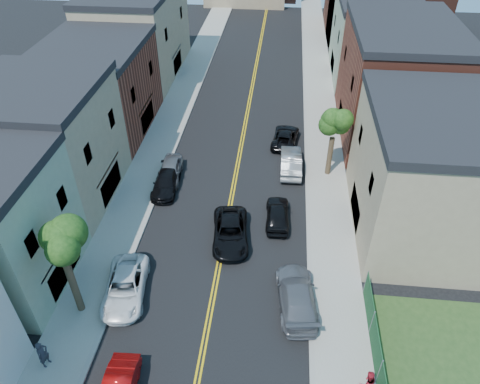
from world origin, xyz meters
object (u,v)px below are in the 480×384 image
(black_car_right, at_px, (278,214))
(silver_car_right, at_px, (291,162))
(white_pickup, at_px, (125,287))
(pedestrian_right, at_px, (367,383))
(grey_car_right, at_px, (297,296))
(black_suv_lane, at_px, (230,232))
(black_car_left, at_px, (166,182))
(grey_car_left, at_px, (170,170))
(dark_car_right_far, at_px, (285,137))
(pedestrian_left, at_px, (43,354))

(black_car_right, bearing_deg, silver_car_right, -99.06)
(white_pickup, relative_size, pedestrian_right, 2.91)
(white_pickup, height_order, silver_car_right, silver_car_right)
(grey_car_right, relative_size, black_suv_lane, 1.05)
(black_car_left, distance_m, black_suv_lane, 8.11)
(silver_car_right, relative_size, pedestrian_right, 2.77)
(grey_car_left, distance_m, silver_car_right, 10.46)
(black_car_right, xyz_separation_m, pedestrian_right, (5.02, -13.09, 0.33))
(silver_car_right, xyz_separation_m, dark_car_right_far, (-0.57, 4.39, -0.16))
(black_car_left, relative_size, black_suv_lane, 0.88)
(silver_car_right, relative_size, pedestrian_left, 2.75)
(white_pickup, xyz_separation_m, pedestrian_right, (14.32, -5.12, 0.32))
(black_car_right, relative_size, dark_car_right_far, 0.89)
(white_pickup, relative_size, black_car_right, 1.23)
(black_suv_lane, xyz_separation_m, pedestrian_right, (8.32, -10.76, 0.32))
(grey_car_right, distance_m, pedestrian_right, 6.52)
(grey_car_right, relative_size, pedestrian_left, 3.05)
(black_car_right, relative_size, pedestrian_left, 2.35)
(grey_car_right, bearing_deg, black_car_right, -86.15)
(black_car_left, height_order, grey_car_right, grey_car_right)
(grey_car_left, bearing_deg, grey_car_right, -53.09)
(silver_car_right, xyz_separation_m, black_suv_lane, (-4.21, -9.33, -0.09))
(black_car_left, xyz_separation_m, silver_car_right, (10.21, 3.87, 0.15))
(black_car_left, bearing_deg, silver_car_right, 18.77)
(pedestrian_right, bearing_deg, grey_car_left, -68.01)
(grey_car_right, xyz_separation_m, black_suv_lane, (-4.74, 5.31, -0.07))
(black_car_left, xyz_separation_m, pedestrian_right, (14.32, -16.22, 0.38))
(white_pickup, xyz_separation_m, dark_car_right_far, (9.64, 19.36, -0.07))
(white_pickup, xyz_separation_m, pedestrian_left, (-2.86, -5.23, 0.33))
(grey_car_left, xyz_separation_m, pedestrian_left, (-2.86, -17.92, 0.31))
(black_car_left, distance_m, silver_car_right, 10.92)
(white_pickup, height_order, dark_car_right_far, white_pickup)
(silver_car_right, height_order, black_suv_lane, silver_car_right)
(black_suv_lane, distance_m, pedestrian_right, 13.60)
(pedestrian_left, bearing_deg, grey_car_left, 8.21)
(grey_car_left, height_order, black_car_right, grey_car_left)
(grey_car_left, height_order, silver_car_right, silver_car_right)
(black_car_left, relative_size, dark_car_right_far, 0.97)
(white_pickup, xyz_separation_m, black_car_right, (9.30, 7.97, -0.00))
(white_pickup, height_order, pedestrian_left, pedestrian_left)
(dark_car_right_far, bearing_deg, black_suv_lane, 81.70)
(grey_car_right, bearing_deg, silver_car_right, -94.75)
(grey_car_left, xyz_separation_m, dark_car_right_far, (9.64, 6.67, -0.09))
(white_pickup, distance_m, pedestrian_left, 5.97)
(dark_car_right_far, bearing_deg, grey_car_left, 41.22)
(silver_car_right, bearing_deg, grey_car_right, 90.93)
(white_pickup, bearing_deg, black_car_left, 82.40)
(silver_car_right, bearing_deg, dark_car_right_far, -83.76)
(grey_car_right, height_order, pedestrian_right, pedestrian_right)
(black_car_left, xyz_separation_m, grey_car_right, (10.74, -10.78, 0.14))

